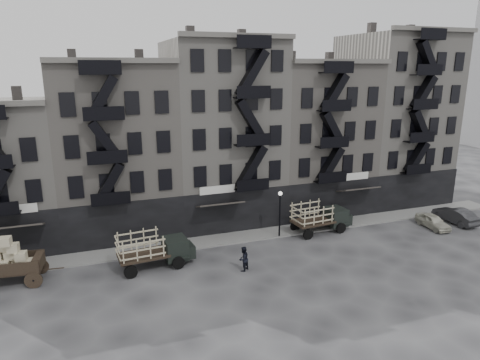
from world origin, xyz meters
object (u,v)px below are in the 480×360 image
object	(u,v)px
car_east	(433,221)
pedestrian_mid	(243,259)
wagon	(9,257)
stake_truck_west	(154,247)
car_far	(455,215)
stake_truck_east	(321,215)

from	to	relation	value
car_east	pedestrian_mid	xyz separation A→B (m)	(-19.83, -2.28, 0.31)
wagon	car_east	size ratio (longest dim) A/B	1.19
stake_truck_west	car_far	world-z (taller)	stake_truck_west
stake_truck_east	car_far	world-z (taller)	stake_truck_east
stake_truck_west	car_east	bearing A→B (deg)	-6.49
stake_truck_east	car_far	xyz separation A→B (m)	(13.62, -2.27, -0.88)
wagon	stake_truck_west	bearing A→B (deg)	2.33
car_far	pedestrian_mid	distance (m)	23.05
wagon	stake_truck_east	xyz separation A→B (m)	(25.22, 1.35, -0.41)
car_east	pedestrian_mid	size ratio (longest dim) A/B	1.97
car_far	wagon	bearing A→B (deg)	-3.86
car_east	wagon	bearing A→B (deg)	-179.55
stake_truck_east	car_east	distance (m)	10.92
stake_truck_west	stake_truck_east	size ratio (longest dim) A/B	1.00
car_east	car_far	distance (m)	3.09
pedestrian_mid	car_far	bearing A→B (deg)	153.18
car_far	pedestrian_mid	xyz separation A→B (m)	(-22.89, -2.64, 0.20)
stake_truck_west	stake_truck_east	distance (m)	15.58
pedestrian_mid	stake_truck_west	bearing A→B (deg)	-57.98
car_east	pedestrian_mid	bearing A→B (deg)	-170.93
wagon	car_far	bearing A→B (deg)	5.35
stake_truck_east	wagon	bearing A→B (deg)	178.00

